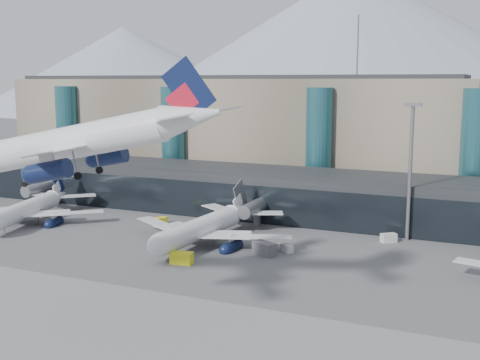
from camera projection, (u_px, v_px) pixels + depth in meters
name	position (u px, v px, depth m)	size (l,w,h in m)	color
ground	(127.00, 302.00, 81.40)	(900.00, 900.00, 0.00)	#515154
runway_strip	(51.00, 346.00, 67.84)	(400.00, 40.00, 0.04)	slate
runway_markings	(51.00, 346.00, 67.84)	(128.00, 1.00, 0.02)	gold
concourse	(275.00, 193.00, 132.76)	(170.00, 27.00, 10.00)	black
terminal_main	(232.00, 131.00, 170.09)	(130.00, 30.00, 31.00)	gray
teal_towers	(242.00, 143.00, 151.91)	(116.40, 19.40, 46.00)	#245B66
mountain_ridge	(461.00, 56.00, 411.00)	(910.00, 400.00, 110.00)	gray
lightmast_mid	(410.00, 164.00, 110.55)	(3.00, 1.20, 25.60)	slate
hero_jet	(98.00, 130.00, 71.25)	(34.97, 35.21, 11.40)	white
jet_parked_left	(33.00, 202.00, 127.94)	(32.36, 33.32, 10.71)	white
jet_parked_mid	(209.00, 219.00, 111.43)	(34.80, 34.26, 11.24)	white
veh_b	(161.00, 221.00, 125.11)	(2.55, 1.57, 1.47)	yellow
veh_c	(264.00, 249.00, 103.03)	(4.04, 2.13, 2.25)	#515156
veh_d	(389.00, 238.00, 111.33)	(2.83, 1.52, 1.62)	silver
veh_g	(287.00, 248.00, 104.99)	(2.23, 1.30, 1.30)	silver
veh_h	(182.00, 258.00, 98.12)	(3.55, 1.87, 1.96)	yellow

